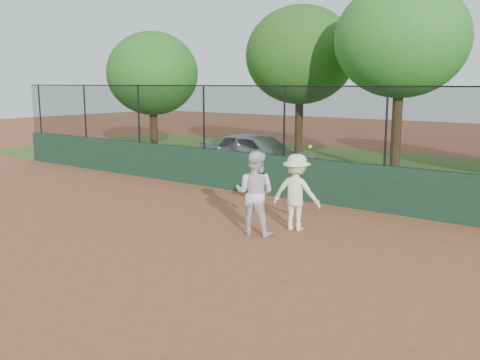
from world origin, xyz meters
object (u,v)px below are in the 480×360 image
Objects in this scene: player_second at (255,193)px; tree_2 at (401,40)px; tree_0 at (152,74)px; tree_1 at (300,55)px; parked_car at (257,154)px; player_main at (296,192)px.

player_second is 10.05m from tree_2.
tree_1 is at bearing 23.29° from tree_0.
parked_car is 8.04m from tree_0.
tree_2 reaches higher than parked_car.
player_second is 0.28× the size of tree_1.
player_main is at bearing -138.05° from player_second.
parked_car is at bearing -14.86° from tree_0.
player_second is 12.64m from tree_1.
parked_car is 0.70× the size of tree_1.
player_second is 1.00m from player_main.
tree_2 is (11.18, 1.08, 1.05)m from tree_0.
parked_car is at bearing -142.64° from tree_2.
parked_car is 5.96m from tree_1.
tree_0 is (-7.25, 1.92, 2.91)m from parked_car.
tree_1 is at bearing 162.18° from tree_2.
player_second is at bearing -35.25° from tree_0.
tree_2 is (3.93, 3.00, 3.95)m from parked_car.
tree_1 is 5.22m from tree_2.
tree_0 reaches higher than parked_car.
tree_1 is at bearing -78.89° from player_second.
tree_2 is at bearing -51.20° from parked_car.
player_main is (0.54, 0.84, -0.06)m from player_second.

